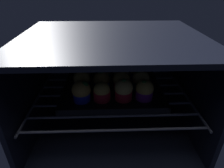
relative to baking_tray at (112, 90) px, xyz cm
name	(u,v)px	position (x,y,z in cm)	size (l,w,h in cm)	color
oven_cavity	(112,81)	(0.00, 2.53, 2.31)	(59.00, 47.00, 37.00)	black
oven_rack	(112,95)	(0.00, -1.72, -1.09)	(54.80, 42.00, 0.80)	#444756
baking_tray	(112,90)	(0.00, 0.00, 0.00)	(35.74, 28.54, 2.20)	black
muffin_row0_col0	(81,91)	(-10.35, -7.35, 3.97)	(6.31, 6.31, 7.31)	#1928B7
muffin_row0_col1	(102,92)	(-3.66, -7.16, 3.42)	(5.77, 5.77, 6.49)	red
muffin_row0_col2	(124,90)	(3.63, -7.12, 4.04)	(6.09, 6.09, 7.79)	red
muffin_row0_col3	(145,90)	(10.68, -7.00, 3.78)	(6.04, 6.04, 7.22)	#7A238C
muffin_row1_col0	(82,80)	(-10.95, 0.36, 4.04)	(6.08, 6.08, 7.47)	#1928B7
muffin_row1_col1	(102,81)	(-3.81, 0.35, 3.67)	(5.98, 5.98, 7.24)	#1928B7
muffin_row1_col2	(121,81)	(3.43, -0.30, 3.77)	(6.12, 6.12, 7.08)	red
muffin_row1_col3	(141,80)	(10.57, 0.06, 3.92)	(6.26, 6.26, 7.51)	#0C8C84
muffin_row2_col0	(84,73)	(-10.95, 7.28, 3.55)	(5.99, 5.99, 6.70)	red
muffin_row2_col1	(103,72)	(-3.40, 7.00, 4.05)	(5.84, 5.84, 7.99)	#0C8C84
muffin_row2_col2	(121,73)	(3.85, 7.01, 3.72)	(6.23, 6.23, 7.45)	#1928B7
muffin_row2_col3	(138,72)	(10.53, 7.06, 3.61)	(5.77, 5.77, 7.03)	#1928B7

